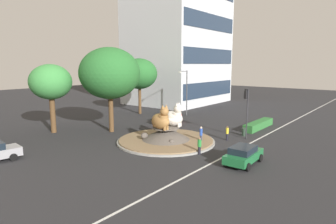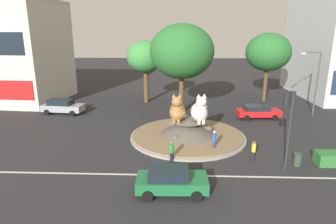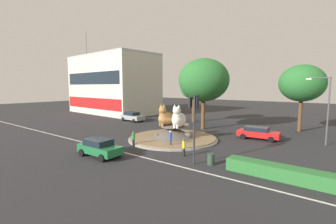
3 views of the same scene
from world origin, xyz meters
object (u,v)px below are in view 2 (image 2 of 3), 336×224
object	(u,v)px
third_tree_left	(145,57)
parked_car_right	(62,106)
second_tree_near_tower	(268,52)
sedan_on_far_lane	(258,112)
traffic_light_mast	(290,114)
pedestrian_blue_shirt	(214,140)
broadleaf_tree_behind_island	(182,52)
hatchback_near_shophouse	(171,180)
cat_statue_tabby	(177,111)
cat_statue_white	(200,111)
pedestrian_green_shirt	(172,151)
litter_bin	(298,159)
streetlight_arm	(315,79)
pedestrian_yellow_shirt	(254,150)

from	to	relation	value
third_tree_left	parked_car_right	size ratio (longest dim) A/B	1.68
second_tree_near_tower	sedan_on_far_lane	distance (m)	10.61
traffic_light_mast	pedestrian_blue_shirt	world-z (taller)	traffic_light_mast
third_tree_left	sedan_on_far_lane	size ratio (longest dim) A/B	1.72
broadleaf_tree_behind_island	hatchback_near_shophouse	world-z (taller)	broadleaf_tree_behind_island
broadleaf_tree_behind_island	pedestrian_blue_shirt	world-z (taller)	broadleaf_tree_behind_island
pedestrian_blue_shirt	cat_statue_tabby	bearing A→B (deg)	-42.01
cat_statue_tabby	second_tree_near_tower	distance (m)	19.23
cat_statue_white	parked_car_right	bearing A→B (deg)	-127.08
pedestrian_green_shirt	hatchback_near_shophouse	xyz separation A→B (m)	(0.09, -4.19, -0.01)
pedestrian_green_shirt	litter_bin	xyz separation A→B (m)	(8.93, -0.29, -0.36)
broadleaf_tree_behind_island	pedestrian_blue_shirt	distance (m)	12.98
pedestrian_blue_shirt	second_tree_near_tower	bearing A→B (deg)	-113.71
pedestrian_green_shirt	parked_car_right	distance (m)	17.85
hatchback_near_shophouse	third_tree_left	bearing A→B (deg)	98.16
traffic_light_mast	streetlight_arm	distance (m)	15.45
second_tree_near_tower	pedestrian_green_shirt	bearing A→B (deg)	-121.92
cat_statue_tabby	cat_statue_white	bearing A→B (deg)	93.10
broadleaf_tree_behind_island	third_tree_left	distance (m)	6.94
pedestrian_blue_shirt	parked_car_right	bearing A→B (deg)	-29.46
cat_statue_tabby	hatchback_near_shophouse	bearing A→B (deg)	4.15
pedestrian_green_shirt	third_tree_left	bearing A→B (deg)	-54.06
cat_statue_tabby	hatchback_near_shophouse	distance (m)	9.21
broadleaf_tree_behind_island	litter_bin	distance (m)	17.02
cat_statue_white	parked_car_right	distance (m)	17.09
broadleaf_tree_behind_island	second_tree_near_tower	xyz separation A→B (m)	(11.37, 6.38, -0.48)
cat_statue_white	litter_bin	distance (m)	8.59
third_tree_left	parked_car_right	world-z (taller)	third_tree_left
pedestrian_blue_shirt	traffic_light_mast	bearing A→B (deg)	150.62
third_tree_left	pedestrian_blue_shirt	distance (m)	18.45
third_tree_left	pedestrian_green_shirt	world-z (taller)	third_tree_left
cat_statue_white	hatchback_near_shophouse	xyz separation A→B (m)	(-2.21, -8.95, -1.73)
cat_statue_tabby	hatchback_near_shophouse	world-z (taller)	cat_statue_tabby
pedestrian_blue_shirt	parked_car_right	distance (m)	19.26
third_tree_left	streetlight_arm	world-z (taller)	third_tree_left
pedestrian_blue_shirt	litter_bin	xyz separation A→B (m)	(5.65, -2.23, -0.49)
pedestrian_green_shirt	litter_bin	bearing A→B (deg)	-157.96
pedestrian_blue_shirt	litter_bin	world-z (taller)	pedestrian_blue_shirt
hatchback_near_shophouse	cat_statue_tabby	bearing A→B (deg)	86.29
pedestrian_yellow_shirt	sedan_on_far_lane	distance (m)	11.24
traffic_light_mast	pedestrian_green_shirt	bearing A→B (deg)	93.35
broadleaf_tree_behind_island	parked_car_right	distance (m)	15.08
broadleaf_tree_behind_island	parked_car_right	bearing A→B (deg)	-176.50
pedestrian_yellow_shirt	parked_car_right	size ratio (longest dim) A/B	0.32
second_tree_near_tower	pedestrian_blue_shirt	size ratio (longest dim) A/B	5.18
cat_statue_white	hatchback_near_shophouse	bearing A→B (deg)	-24.70
second_tree_near_tower	third_tree_left	size ratio (longest dim) A/B	1.11
cat_statue_white	hatchback_near_shophouse	distance (m)	9.38
second_tree_near_tower	pedestrian_yellow_shirt	bearing A→B (deg)	-107.84
third_tree_left	streetlight_arm	distance (m)	20.17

